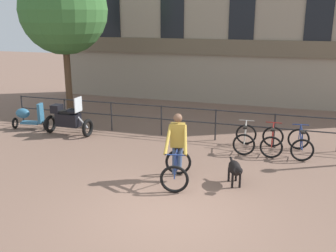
# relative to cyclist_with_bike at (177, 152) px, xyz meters

# --- Properties ---
(ground_plane) EXTENTS (60.00, 60.00, 0.00)m
(ground_plane) POSITION_rel_cyclist_with_bike_xyz_m (0.29, -1.65, -0.76)
(ground_plane) COLOR #7A5B4C
(canal_railing) EXTENTS (15.05, 0.05, 1.05)m
(canal_railing) POSITION_rel_cyclist_with_bike_xyz_m (0.29, 3.55, -0.05)
(canal_railing) COLOR #232326
(canal_railing) RESTS_ON ground_plane
(building_facade) EXTENTS (18.00, 0.72, 9.13)m
(building_facade) POSITION_rel_cyclist_with_bike_xyz_m (0.29, 9.34, 3.78)
(building_facade) COLOR gray
(building_facade) RESTS_ON ground_plane
(cyclist_with_bike) EXTENTS (0.89, 1.28, 1.70)m
(cyclist_with_bike) POSITION_rel_cyclist_with_bike_xyz_m (0.00, 0.00, 0.00)
(cyclist_with_bike) COLOR black
(cyclist_with_bike) RESTS_ON ground_plane
(dog) EXTENTS (0.49, 0.97, 0.61)m
(dog) POSITION_rel_cyclist_with_bike_xyz_m (1.42, 0.18, -0.34)
(dog) COLOR black
(dog) RESTS_ON ground_plane
(parked_motorcycle) EXTENTS (1.63, 0.68, 1.35)m
(parked_motorcycle) POSITION_rel_cyclist_with_bike_xyz_m (-4.68, 2.66, -0.20)
(parked_motorcycle) COLOR black
(parked_motorcycle) RESTS_ON ground_plane
(parked_bicycle_near_lamp) EXTENTS (0.72, 1.14, 0.86)m
(parked_bicycle_near_lamp) POSITION_rel_cyclist_with_bike_xyz_m (1.34, 2.89, -0.41)
(parked_bicycle_near_lamp) COLOR black
(parked_bicycle_near_lamp) RESTS_ON ground_plane
(parked_bicycle_mid_left) EXTENTS (0.67, 1.11, 0.86)m
(parked_bicycle_mid_left) POSITION_rel_cyclist_with_bike_xyz_m (2.15, 2.89, -0.41)
(parked_bicycle_mid_left) COLOR black
(parked_bicycle_mid_left) RESTS_ON ground_plane
(parked_bicycle_mid_right) EXTENTS (0.75, 1.16, 0.86)m
(parked_bicycle_mid_right) POSITION_rel_cyclist_with_bike_xyz_m (2.96, 2.89, -0.41)
(parked_bicycle_mid_right) COLOR black
(parked_bicycle_mid_right) RESTS_ON ground_plane
(parked_scooter) EXTENTS (1.33, 0.60, 0.96)m
(parked_scooter) POSITION_rel_cyclist_with_bike_xyz_m (-6.40, 2.84, -0.30)
(parked_scooter) COLOR black
(parked_scooter) RESTS_ON ground_plane
(tree_canalside_left) EXTENTS (3.37, 3.37, 5.87)m
(tree_canalside_left) POSITION_rel_cyclist_with_bike_xyz_m (-5.96, 4.92, 3.40)
(tree_canalside_left) COLOR brown
(tree_canalside_left) RESTS_ON ground_plane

